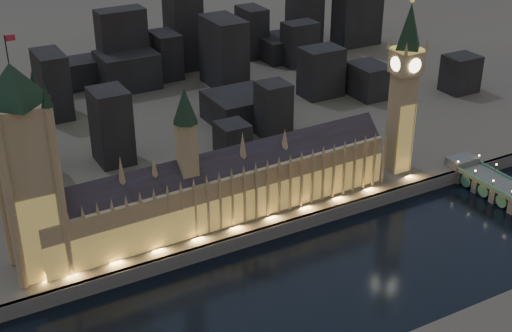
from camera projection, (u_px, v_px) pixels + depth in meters
ground_plane at (302, 282)px, 348.23m from camera, size 2000.00×2000.00×0.00m
north_bank at (37, 23)px, 751.66m from camera, size 2000.00×960.00×8.00m
embankment_wall at (261, 235)px, 378.38m from camera, size 2000.00×2.50×8.00m
palace_of_westminster at (222, 188)px, 379.22m from camera, size 202.00×25.20×78.00m
victoria_tower at (25, 162)px, 319.14m from camera, size 31.68×31.68×115.60m
elizabeth_tower at (405, 75)px, 412.60m from camera, size 18.00×18.00×109.31m
city_backdrop at (164, 66)px, 542.28m from camera, size 476.05×215.63×74.33m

